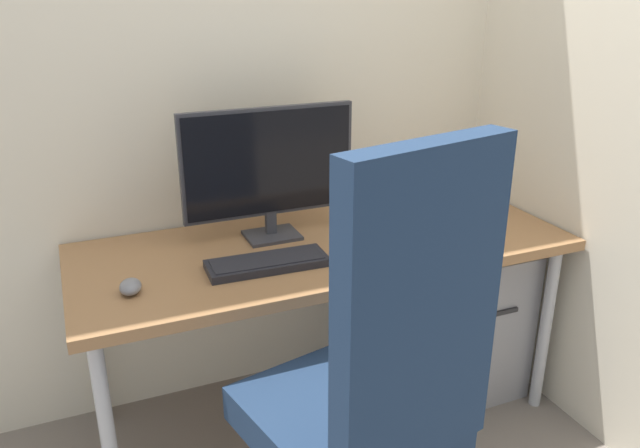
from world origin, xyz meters
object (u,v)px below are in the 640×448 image
Objects in this scene: notebook at (467,233)px; mouse at (130,287)px; filing_cabinet at (448,311)px; pen_holder at (419,206)px; office_chair at (375,384)px; keyboard at (267,263)px; monitor at (269,166)px.

mouse is at bearing 163.47° from notebook.
mouse is 1.15m from notebook.
pen_holder reaches higher than filing_cabinet.
pen_holder is (0.59, 0.77, 0.12)m from office_chair.
office_chair reaches higher than mouse.
office_chair is 0.76m from mouse.
filing_cabinet is 0.92m from keyboard.
mouse is at bearing -153.69° from monitor.
filing_cabinet is 1.00× the size of monitor.
mouse is 1.10m from pen_holder.
pen_holder is at bearing -5.25° from monitor.
keyboard is at bearing 97.36° from office_chair.
keyboard is at bearing 161.94° from notebook.
keyboard is at bearing -170.10° from filing_cabinet.
office_chair is 0.60m from keyboard.
pen_holder reaches higher than mouse.
mouse is (-0.51, -0.25, -0.24)m from monitor.
keyboard is 0.73m from notebook.
keyboard reaches higher than notebook.
mouse is at bearing -169.48° from pen_holder.
office_chair reaches higher than pen_holder.
keyboard is 4.45× the size of mouse.
mouse is (-0.50, 0.57, 0.09)m from office_chair.
keyboard reaches higher than filing_cabinet.
mouse reaches higher than filing_cabinet.
keyboard is (-0.80, -0.14, 0.42)m from filing_cabinet.
notebook is (0.66, 0.56, 0.08)m from office_chair.
office_chair is 0.87m from notebook.
pen_holder is 0.23m from notebook.
keyboard is at bearing -164.36° from pen_holder.
monitor reaches higher than filing_cabinet.
keyboard is at bearing -111.40° from monitor.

